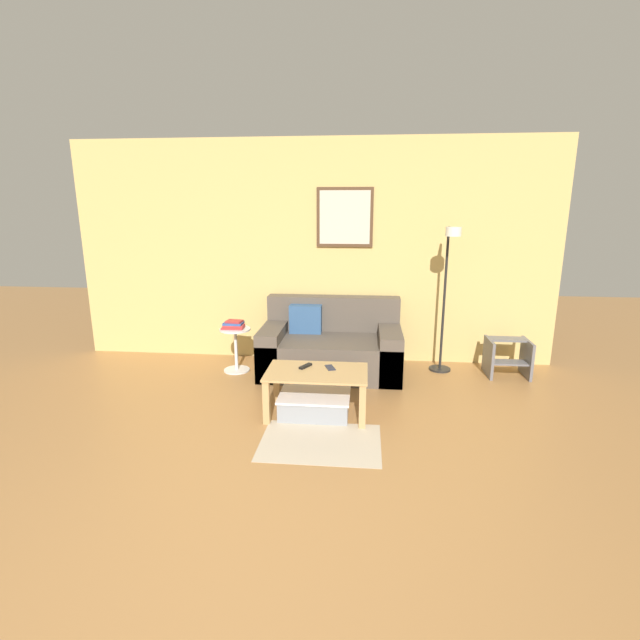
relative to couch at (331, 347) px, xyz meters
name	(u,v)px	position (x,y,z in m)	size (l,w,h in m)	color
ground_plane	(226,594)	(-0.27, -3.14, -0.27)	(16.00, 16.00, 0.00)	#A87542
wall_back	(312,252)	(-0.26, 0.47, 1.01)	(5.60, 0.09, 2.55)	#D6B76B
area_rug	(320,442)	(0.04, -1.63, -0.27)	(0.94, 0.68, 0.01)	#C1B299
couch	(331,347)	(0.00, 0.00, 0.00)	(1.52, 0.89, 0.80)	brown
coffee_table	(317,379)	(-0.04, -1.12, 0.05)	(0.89, 0.54, 0.40)	tan
storage_bin	(315,404)	(-0.06, -1.13, -0.18)	(0.62, 0.44, 0.19)	gray
floor_lamp	(447,286)	(1.23, 0.02, 0.71)	(0.24, 0.47, 1.60)	black
side_table	(236,346)	(-1.06, -0.10, 0.02)	(0.34, 0.34, 0.49)	white
book_stack	(234,325)	(-1.07, -0.09, 0.26)	(0.24, 0.18, 0.09)	#B73333
remote_control	(306,366)	(-0.15, -1.03, 0.14)	(0.04, 0.15, 0.02)	black
cell_phone	(330,368)	(0.07, -1.03, 0.13)	(0.07, 0.14, 0.01)	#1E2338
step_stool	(508,356)	(1.93, 0.05, -0.06)	(0.43, 0.39, 0.40)	slate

